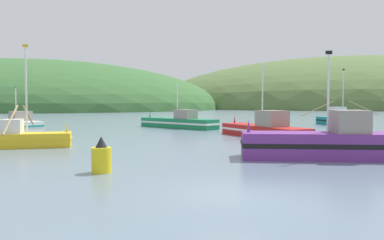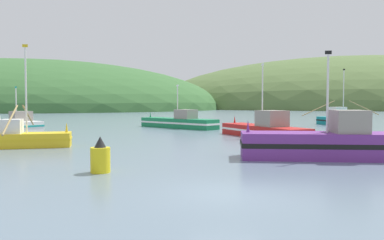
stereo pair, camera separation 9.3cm
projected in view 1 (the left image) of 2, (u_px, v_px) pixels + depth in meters
ground_plane at (229, 193)px, 13.39m from camera, size 600.00×600.00×0.00m
hill_mid_left at (352, 108)px, 209.80m from camera, size 216.51×173.21×52.82m
hill_far_left at (30, 109)px, 164.11m from camera, size 162.01×129.61×40.69m
fishing_boat_green at (179, 122)px, 46.58m from camera, size 9.60×9.33×5.22m
fishing_boat_red at (264, 129)px, 34.08m from camera, size 6.46×10.55×6.55m
fishing_boat_teal at (341, 120)px, 51.71m from camera, size 11.86×8.12×7.51m
fishing_boat_yellow at (20, 138)px, 26.83m from camera, size 6.98×10.35×7.13m
fishing_boat_purple at (325, 143)px, 21.48m from camera, size 9.19×3.49×5.97m
fishing_boat_white at (15, 124)px, 43.34m from camera, size 7.68×6.97×4.88m
channel_buoy at (101, 158)px, 17.28m from camera, size 0.88×0.88×1.63m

